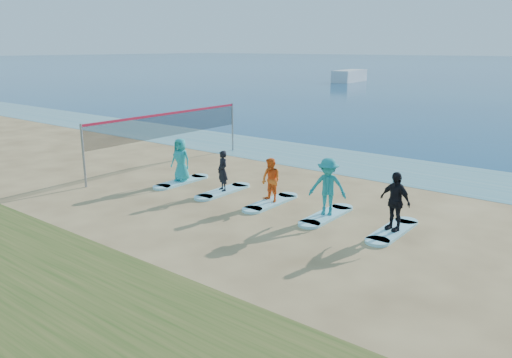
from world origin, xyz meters
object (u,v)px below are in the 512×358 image
Objects in this scene: student_4 at (395,201)px; volleyball_net at (169,125)px; surfboard_3 at (327,216)px; student_3 at (328,187)px; student_0 at (181,160)px; student_2 at (271,180)px; student_1 at (223,171)px; surfboard_0 at (182,182)px; surfboard_4 at (393,231)px; boat_offshore_a at (349,82)px; surfboard_1 at (223,191)px; surfboard_2 at (271,202)px.

volleyball_net is at bearing -173.34° from student_4.
student_3 is at bearing 0.00° from surfboard_3.
volleyball_net is at bearing 134.89° from student_0.
student_0 is at bearing -168.16° from student_2.
student_0 is 1.14× the size of student_1.
surfboard_0 and surfboard_4 have the same top height.
boat_offshore_a is at bearing 117.39° from surfboard_3.
surfboard_1 is 2.26m from surfboard_2.
student_0 is at bearing 180.00° from surfboard_3.
volleyball_net reaches higher than surfboard_1.
surfboard_2 is 4.51m from surfboard_4.
student_4 reaches higher than student_0.
boat_offshore_a is 4.54× the size of student_0.
volleyball_net is 4.90× the size of student_3.
student_4 reaches higher than surfboard_4.
student_4 reaches higher than surfboard_2.
student_3 is 2.46m from surfboard_4.
surfboard_1 is 1.00× the size of surfboard_2.
surfboard_1 is at bearing -11.07° from student_0.
surfboard_2 is at bearing -69.61° from boat_offshore_a.
surfboard_3 is (9.32, -1.73, -1.86)m from volleyball_net.
surfboard_2 is (7.07, -1.73, -1.86)m from volleyball_net.
student_2 is 0.70× the size of surfboard_3.
student_1 is 2.26m from student_2.
surfboard_0 is 1.19× the size of student_3.
student_0 is (23.20, -57.83, 0.95)m from boat_offshore_a.
surfboard_0 is (23.20, -57.83, 0.04)m from boat_offshore_a.
surfboard_4 is at bearing -11.07° from student_0.
student_3 reaches higher than surfboard_2.
student_0 is at bearing -73.35° from boat_offshore_a.
surfboard_1 is at bearing 0.00° from student_1.
student_4 is at bearing 0.00° from surfboard_2.
student_0 reaches higher than boat_offshore_a.
surfboard_0 is 4.51m from surfboard_2.
boat_offshore_a is at bearing 110.20° from volleyball_net.
student_0 is at bearing -157.20° from student_1.
student_2 is (4.51, 0.00, 0.81)m from surfboard_0.
volleyball_net reaches higher than student_4.
student_3 is (9.32, -1.73, -0.89)m from volleyball_net.
surfboard_2 is (2.26, 0.00, -0.80)m from student_1.
surfboard_2 is at bearing 160.38° from student_3.
volleyball_net is at bearing -176.95° from student_1.
boat_offshore_a is 4.44× the size of student_4.
surfboard_3 is at bearing -11.07° from student_0.
surfboard_2 is 1.00× the size of surfboard_3.
student_3 reaches higher than student_2.
student_4 reaches higher than surfboard_0.
boat_offshore_a is 66.21m from student_4.
surfboard_3 is 1.00× the size of surfboard_4.
student_1 is at bearing -164.85° from student_4.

